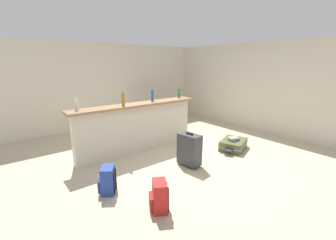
# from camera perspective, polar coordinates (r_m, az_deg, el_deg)

# --- Properties ---
(ground_plane) EXTENTS (13.00, 13.00, 0.05)m
(ground_plane) POSITION_cam_1_polar(r_m,az_deg,el_deg) (5.10, 1.42, -8.42)
(ground_plane) COLOR #BCAD8E
(wall_back) EXTENTS (6.60, 0.10, 2.50)m
(wall_back) POSITION_cam_1_polar(r_m,az_deg,el_deg) (7.35, -14.02, 8.48)
(wall_back) COLOR beige
(wall_back) RESTS_ON ground_plane
(wall_right) EXTENTS (0.10, 6.00, 2.50)m
(wall_right) POSITION_cam_1_polar(r_m,az_deg,el_deg) (7.24, 19.02, 8.05)
(wall_right) COLOR beige
(wall_right) RESTS_ON ground_plane
(partition_half_wall) EXTENTS (2.80, 0.20, 1.03)m
(partition_half_wall) POSITION_cam_1_polar(r_m,az_deg,el_deg) (5.06, -7.56, -2.19)
(partition_half_wall) COLOR beige
(partition_half_wall) RESTS_ON ground_plane
(bar_countertop) EXTENTS (2.96, 0.40, 0.05)m
(bar_countertop) POSITION_cam_1_polar(r_m,az_deg,el_deg) (4.94, -7.76, 3.84)
(bar_countertop) COLOR #93704C
(bar_countertop) RESTS_ON partition_half_wall
(bottle_clear) EXTENTS (0.06, 0.06, 0.23)m
(bottle_clear) POSITION_cam_1_polar(r_m,az_deg,el_deg) (4.52, -22.09, 3.74)
(bottle_clear) COLOR silver
(bottle_clear) RESTS_ON bar_countertop
(bottle_amber) EXTENTS (0.06, 0.06, 0.28)m
(bottle_amber) POSITION_cam_1_polar(r_m,az_deg,el_deg) (4.66, -11.23, 5.12)
(bottle_amber) COLOR #9E661E
(bottle_amber) RESTS_ON bar_countertop
(bottle_blue) EXTENTS (0.06, 0.06, 0.27)m
(bottle_blue) POSITION_cam_1_polar(r_m,az_deg,el_deg) (5.18, -3.98, 6.21)
(bottle_blue) COLOR #284C89
(bottle_blue) RESTS_ON bar_countertop
(bottle_green) EXTENTS (0.07, 0.07, 0.22)m
(bottle_green) POSITION_cam_1_polar(r_m,az_deg,el_deg) (5.70, 2.78, 6.74)
(bottle_green) COLOR #2D6B38
(bottle_green) RESTS_ON bar_countertop
(dining_table) EXTENTS (1.10, 0.80, 0.74)m
(dining_table) POSITION_cam_1_polar(r_m,az_deg,el_deg) (7.17, -1.56, 3.89)
(dining_table) COLOR #332319
(dining_table) RESTS_ON ground_plane
(dining_chair_near_partition) EXTENTS (0.42, 0.42, 0.93)m
(dining_chair_near_partition) POSITION_cam_1_polar(r_m,az_deg,el_deg) (6.75, 0.77, 2.09)
(dining_chair_near_partition) COLOR #4C331E
(dining_chair_near_partition) RESTS_ON ground_plane
(suitcase_flat_olive) EXTENTS (0.89, 0.70, 0.22)m
(suitcase_flat_olive) POSITION_cam_1_polar(r_m,az_deg,el_deg) (5.45, 16.13, -5.93)
(suitcase_flat_olive) COLOR #51562D
(suitcase_flat_olive) RESTS_ON ground_plane
(backpack_red) EXTENTS (0.32, 0.33, 0.42)m
(backpack_red) POSITION_cam_1_polar(r_m,az_deg,el_deg) (3.20, -2.27, -18.75)
(backpack_red) COLOR red
(backpack_red) RESTS_ON ground_plane
(backpack_blue) EXTENTS (0.33, 0.34, 0.42)m
(backpack_blue) POSITION_cam_1_polar(r_m,az_deg,el_deg) (3.69, -14.97, -14.46)
(backpack_blue) COLOR #233D93
(backpack_blue) RESTS_ON ground_plane
(suitcase_upright_charcoal) EXTENTS (0.30, 0.47, 0.67)m
(suitcase_upright_charcoal) POSITION_cam_1_polar(r_m,az_deg,el_deg) (4.38, 5.40, -7.37)
(suitcase_upright_charcoal) COLOR #38383D
(suitcase_upright_charcoal) RESTS_ON ground_plane
(book_stack) EXTENTS (0.26, 0.23, 0.07)m
(book_stack) POSITION_cam_1_polar(r_m,az_deg,el_deg) (5.38, 16.19, -4.61)
(book_stack) COLOR #334C99
(book_stack) RESTS_ON suitcase_flat_olive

